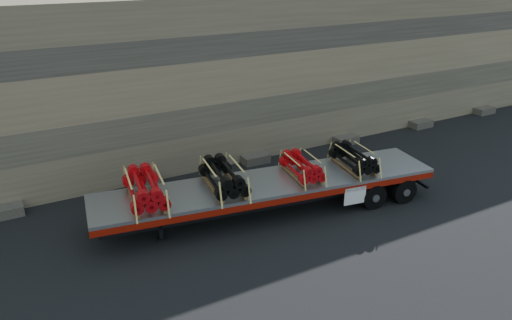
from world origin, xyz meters
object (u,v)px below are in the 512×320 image
at_px(trailer, 268,197).
at_px(bundle_midfront, 223,177).
at_px(bundle_front, 145,189).
at_px(bundle_rear, 354,159).
at_px(bundle_midrear, 302,167).

relative_size(trailer, bundle_midfront, 5.30).
distance_m(bundle_front, bundle_midfront, 2.59).
height_order(trailer, bundle_front, bundle_front).
distance_m(trailer, bundle_rear, 3.49).
bearing_deg(bundle_midfront, bundle_rear, 0.00).
height_order(trailer, bundle_midrear, bundle_midrear).
relative_size(bundle_midfront, bundle_rear, 1.14).
height_order(bundle_midfront, bundle_rear, bundle_midfront).
bearing_deg(bundle_midfront, bundle_midrear, 0.00).
relative_size(bundle_front, bundle_midfront, 1.02).
bearing_deg(bundle_front, trailer, -0.00).
bearing_deg(bundle_midrear, trailer, -180.00).
xyz_separation_m(bundle_front, bundle_rear, (7.50, -1.11, -0.06)).
xyz_separation_m(bundle_front, bundle_midfront, (2.56, -0.38, -0.01)).
relative_size(bundle_midrear, bundle_rear, 0.96).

